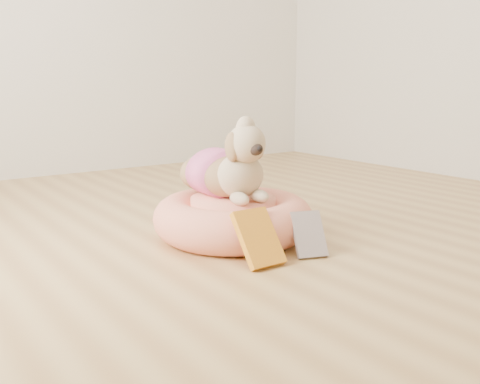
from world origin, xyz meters
TOP-DOWN VIEW (x-y plane):
  - floor at (0.00, 0.00)m, footprint 4.50×4.50m
  - pet_bed at (-0.12, 0.23)m, footprint 0.68×0.68m
  - dog at (-0.14, 0.25)m, footprint 0.35×0.49m
  - book_yellow at (-0.24, -0.10)m, footprint 0.15×0.16m
  - book_white at (-0.02, -0.14)m, footprint 0.15×0.15m

SIDE VIEW (x-z plane):
  - floor at x=0.00m, z-range 0.00..0.00m
  - book_white at x=-0.02m, z-range 0.00..0.16m
  - pet_bed at x=-0.12m, z-range 0.00..0.17m
  - book_yellow at x=-0.24m, z-range 0.00..0.20m
  - dog at x=-0.14m, z-range 0.18..0.53m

